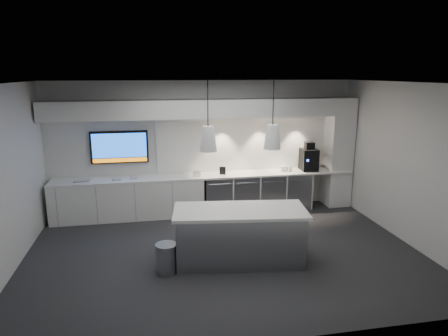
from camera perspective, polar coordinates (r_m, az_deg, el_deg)
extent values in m
plane|color=#2B2B2E|center=(7.36, 0.04, -12.02)|extent=(7.00, 7.00, 0.00)
plane|color=black|center=(6.64, 0.04, 12.04)|extent=(7.00, 7.00, 0.00)
plane|color=silver|center=(9.26, -2.84, 3.10)|extent=(7.00, 0.00, 7.00)
plane|color=silver|center=(4.53, 6.00, -8.23)|extent=(7.00, 0.00, 7.00)
plane|color=silver|center=(7.10, -28.93, -1.82)|extent=(0.00, 7.00, 7.00)
plane|color=silver|center=(8.23, 24.75, 0.54)|extent=(0.00, 7.00, 7.00)
cube|color=white|center=(9.08, -2.51, -1.12)|extent=(6.80, 0.65, 0.04)
cube|color=white|center=(9.13, -13.44, -4.33)|extent=(3.30, 0.63, 0.86)
cube|color=gray|center=(9.24, -0.94, -3.78)|extent=(0.60, 0.61, 0.85)
cube|color=gray|center=(9.36, 2.87, -3.56)|extent=(0.60, 0.61, 0.85)
cube|color=gray|center=(9.52, 6.56, -3.33)|extent=(0.60, 0.61, 0.85)
cube|color=gray|center=(9.72, 10.12, -3.10)|extent=(0.60, 0.61, 0.85)
cube|color=white|center=(9.46, 4.40, 3.61)|extent=(4.60, 0.03, 1.30)
cube|color=white|center=(8.84, -2.64, 8.50)|extent=(6.90, 0.60, 0.40)
cube|color=white|center=(9.96, 15.99, 2.16)|extent=(0.55, 0.55, 2.60)
cube|color=black|center=(9.14, -14.70, 2.92)|extent=(1.25, 0.06, 0.72)
cube|color=blue|center=(9.10, -14.73, 3.13)|extent=(1.17, 0.00, 0.54)
cube|color=orange|center=(9.16, -14.60, 1.10)|extent=(1.17, 0.00, 0.09)
cube|color=gray|center=(6.89, 2.26, -9.82)|extent=(2.20, 1.10, 0.89)
cube|color=white|center=(6.72, 2.30, -6.14)|extent=(2.32, 1.22, 0.05)
cylinder|color=gray|center=(6.68, -8.22, -12.64)|extent=(0.45, 0.45, 0.49)
cube|color=black|center=(9.69, 12.01, 1.20)|extent=(0.39, 0.44, 0.51)
cube|color=black|center=(9.62, 12.11, 3.17)|extent=(0.21, 0.21, 0.17)
cube|color=gray|center=(9.54, 12.46, -0.49)|extent=(0.29, 0.22, 0.03)
cube|color=black|center=(9.08, -0.20, -0.37)|extent=(0.14, 0.06, 0.18)
cube|color=white|center=(8.90, -3.90, -0.83)|extent=(0.18, 0.06, 0.14)
cube|color=#ABABAB|center=(9.04, -20.17, -1.81)|extent=(0.17, 0.17, 0.02)
cube|color=#ABABAB|center=(9.03, -19.11, -1.73)|extent=(0.17, 0.17, 0.02)
cube|color=#ABABAB|center=(8.95, -15.14, -1.58)|extent=(0.20, 0.20, 0.02)
cube|color=#ABABAB|center=(8.97, -12.80, -1.41)|extent=(0.16, 0.16, 0.02)
cone|color=white|center=(6.31, -2.28, 4.19)|extent=(0.28, 0.28, 0.40)
cylinder|color=black|center=(6.24, -2.33, 9.17)|extent=(0.02, 0.02, 0.70)
cone|color=white|center=(6.55, 6.92, 4.44)|extent=(0.28, 0.28, 0.40)
cylinder|color=black|center=(6.48, 7.06, 9.24)|extent=(0.02, 0.02, 0.70)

